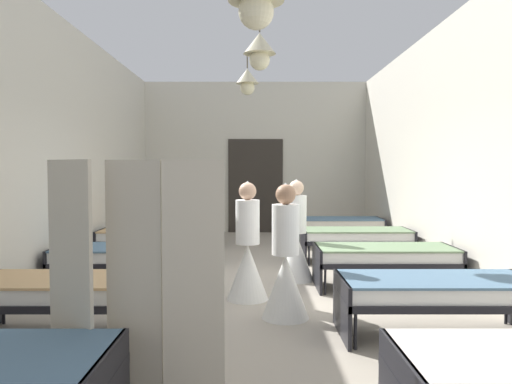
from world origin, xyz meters
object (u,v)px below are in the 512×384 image
object	(u,v)px
bed_right_row_1	(438,292)
bed_right_row_3	(357,237)
bed_right_row_2	(386,256)
nurse_near_aisle	(297,244)
nurse_mid_aisle	(286,270)
bed_left_row_4	(174,224)
nurse_far_aisle	(249,257)
bed_left_row_2	(126,256)
bed_right_row_4	(339,224)
bed_left_row_3	(156,237)
privacy_screen	(134,283)
bed_left_row_1	(73,291)

from	to	relation	value
bed_right_row_1	bed_right_row_3	bearing A→B (deg)	90.00
bed_right_row_1	bed_right_row_2	world-z (taller)	same
nurse_near_aisle	nurse_mid_aisle	world-z (taller)	same
bed_left_row_4	bed_right_row_3	bearing A→B (deg)	-28.05
nurse_far_aisle	bed_right_row_1	bearing A→B (deg)	-30.66
bed_right_row_1	bed_left_row_2	xyz separation A→B (m)	(-3.57, 1.90, 0.00)
bed_right_row_4	nurse_far_aisle	bearing A→B (deg)	-113.20
bed_right_row_2	bed_right_row_1	bearing A→B (deg)	-90.00
nurse_far_aisle	bed_left_row_3	bearing A→B (deg)	128.84
privacy_screen	bed_right_row_2	bearing A→B (deg)	65.69
bed_right_row_1	nurse_mid_aisle	bearing A→B (deg)	158.61
bed_left_row_2	bed_left_row_4	xyz separation A→B (m)	(0.00, 3.80, 0.00)
bed_left_row_2	bed_right_row_2	size ratio (longest dim) A/B	1.00
nurse_mid_aisle	privacy_screen	distance (m)	2.29
bed_right_row_1	bed_left_row_1	bearing A→B (deg)	180.00
nurse_mid_aisle	nurse_far_aisle	bearing A→B (deg)	-122.72
bed_left_row_3	nurse_near_aisle	distance (m)	2.79
nurse_mid_aisle	bed_left_row_2	bearing A→B (deg)	-94.41
privacy_screen	bed_right_row_1	bearing A→B (deg)	42.01
nurse_mid_aisle	bed_left_row_3	bearing A→B (deg)	-119.00
privacy_screen	nurse_mid_aisle	bearing A→B (deg)	73.26
bed_right_row_1	privacy_screen	distance (m)	2.98
bed_right_row_3	nurse_near_aisle	distance (m)	1.87
bed_right_row_1	bed_right_row_4	xyz separation A→B (m)	(0.00, 5.70, 0.00)
nurse_mid_aisle	privacy_screen	bearing A→B (deg)	-3.31
bed_right_row_1	bed_right_row_2	size ratio (longest dim) A/B	1.00
bed_right_row_4	bed_left_row_3	bearing A→B (deg)	-151.95
bed_left_row_4	bed_left_row_2	bearing A→B (deg)	-90.00
nurse_mid_aisle	nurse_near_aisle	bearing A→B (deg)	-160.70
bed_right_row_2	nurse_near_aisle	world-z (taller)	nurse_near_aisle
bed_right_row_3	nurse_far_aisle	size ratio (longest dim) A/B	1.28
bed_left_row_3	bed_right_row_4	distance (m)	4.04
nurse_near_aisle	privacy_screen	world-z (taller)	privacy_screen
bed_left_row_3	nurse_far_aisle	xyz separation A→B (m)	(1.69, -2.48, 0.09)
bed_right_row_1	nurse_mid_aisle	world-z (taller)	nurse_mid_aisle
bed_left_row_2	nurse_far_aisle	size ratio (longest dim) A/B	1.28
nurse_far_aisle	bed_left_row_1	bearing A→B (deg)	-137.43
bed_right_row_1	nurse_near_aisle	distance (m)	2.64
nurse_near_aisle	nurse_far_aisle	world-z (taller)	same
bed_right_row_2	privacy_screen	xyz separation A→B (m)	(-2.62, -3.27, 0.41)
bed_left_row_4	bed_right_row_4	xyz separation A→B (m)	(3.57, 0.00, 0.00)
bed_left_row_1	bed_right_row_3	world-z (taller)	same
bed_left_row_3	bed_right_row_3	xyz separation A→B (m)	(3.57, 0.00, 0.00)
bed_right_row_4	bed_left_row_2	bearing A→B (deg)	-133.19
bed_left_row_4	nurse_mid_aisle	world-z (taller)	nurse_mid_aisle
nurse_far_aisle	nurse_near_aisle	bearing A→B (deg)	60.69
privacy_screen	bed_right_row_4	bearing A→B (deg)	84.03
bed_left_row_4	nurse_mid_aisle	bearing A→B (deg)	-67.57
bed_right_row_1	bed_left_row_4	world-z (taller)	same
bed_left_row_2	nurse_near_aisle	size ratio (longest dim) A/B	1.28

